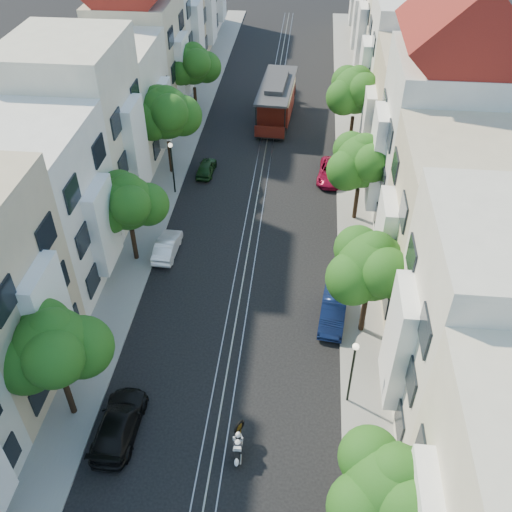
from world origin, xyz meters
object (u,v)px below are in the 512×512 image
(parked_car_e_far, at_px, (331,172))
(parked_car_w_near, at_px, (119,424))
(tree_e_b, at_px, (372,268))
(tree_w_d, at_px, (194,65))
(tree_w_c, at_px, (166,114))
(sportbike_rider, at_px, (238,443))
(parked_car_e_mid, at_px, (333,311))
(lamp_east, at_px, (353,365))
(tree_e_d, at_px, (356,92))
(tree_e_a, at_px, (391,490))
(parked_car_w_far, at_px, (206,168))
(lamp_west, at_px, (172,161))
(parked_car_w_mid, at_px, (167,246))
(tree_w_b, at_px, (128,204))
(tree_e_c, at_px, (362,163))
(cable_car, at_px, (277,99))
(tree_w_a, at_px, (54,349))

(parked_car_e_far, distance_m, parked_car_w_near, 26.21)
(tree_e_b, relative_size, tree_w_d, 1.03)
(tree_w_c, relative_size, sportbike_rider, 3.76)
(parked_car_e_mid, xyz_separation_m, parked_car_w_near, (-10.20, -8.57, 0.01))
(tree_w_c, height_order, lamp_east, tree_w_c)
(parked_car_e_mid, bearing_deg, tree_e_d, 91.57)
(parked_car_e_far, height_order, parked_car_w_near, parked_car_w_near)
(lamp_east, bearing_deg, tree_e_b, 79.07)
(tree_e_a, relative_size, parked_car_w_far, 1.98)
(tree_e_b, distance_m, parked_car_e_mid, 4.46)
(lamp_west, height_order, parked_car_e_mid, lamp_west)
(parked_car_w_mid, bearing_deg, lamp_west, -80.04)
(tree_e_a, relative_size, tree_w_b, 1.00)
(tree_e_a, distance_m, tree_w_d, 41.57)
(tree_e_a, bearing_deg, tree_e_c, 90.00)
(tree_w_d, bearing_deg, parked_car_w_mid, -84.99)
(tree_e_b, bearing_deg, tree_e_a, -90.00)
(tree_w_c, distance_m, lamp_east, 25.01)
(tree_w_d, distance_m, parked_car_w_far, 11.91)
(sportbike_rider, bearing_deg, tree_e_c, 70.37)
(tree_e_d, bearing_deg, tree_w_b, -130.27)
(parked_car_w_far, bearing_deg, tree_e_d, -151.12)
(tree_w_b, height_order, tree_w_d, tree_w_d)
(tree_e_c, height_order, tree_w_d, same)
(tree_e_c, distance_m, lamp_east, 16.10)
(tree_e_b, bearing_deg, tree_w_b, 160.85)
(parked_car_e_mid, bearing_deg, tree_w_d, 121.91)
(sportbike_rider, distance_m, parked_car_e_mid, 10.14)
(lamp_west, xyz_separation_m, parked_car_e_mid, (11.90, -12.29, -2.18))
(tree_w_b, bearing_deg, cable_car, 70.25)
(parked_car_e_mid, bearing_deg, parked_car_w_near, -133.91)
(parked_car_e_mid, bearing_deg, lamp_west, 140.12)
(sportbike_rider, bearing_deg, tree_w_b, 119.64)
(tree_w_d, distance_m, parked_car_e_far, 17.04)
(sportbike_rider, relative_size, parked_car_w_mid, 0.52)
(sportbike_rider, relative_size, parked_car_w_near, 0.41)
(tree_e_d, relative_size, sportbike_rider, 3.63)
(tree_e_c, bearing_deg, tree_w_b, -157.38)
(tree_e_c, height_order, tree_w_a, tree_w_a)
(tree_w_d, height_order, cable_car, tree_w_d)
(tree_e_d, height_order, parked_car_e_far, tree_e_d)
(tree_e_b, xyz_separation_m, parked_car_w_far, (-11.66, 16.14, -4.19))
(tree_e_c, bearing_deg, tree_e_b, -90.00)
(parked_car_w_far, bearing_deg, sportbike_rider, 105.02)
(tree_e_a, distance_m, tree_e_b, 12.00)
(parked_car_e_far, distance_m, parked_car_w_mid, 15.09)
(parked_car_w_near, bearing_deg, sportbike_rider, 175.46)
(tree_e_c, bearing_deg, parked_car_w_far, 156.21)
(tree_w_a, xyz_separation_m, tree_w_c, (0.00, 23.00, 0.34))
(tree_w_b, distance_m, parked_car_w_near, 13.61)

